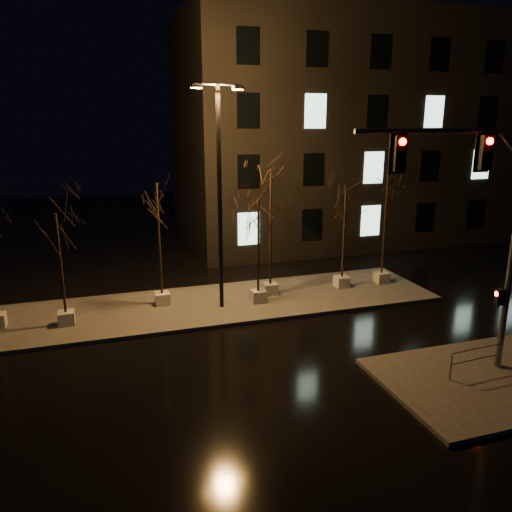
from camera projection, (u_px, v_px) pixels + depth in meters
name	position (u px, v px, depth m)	size (l,w,h in m)	color
ground	(239.00, 366.00, 17.39)	(90.00, 90.00, 0.00)	black
median	(204.00, 306.00, 22.88)	(22.00, 5.00, 0.15)	#43403B
sidewalk_corner	(488.00, 379.00, 16.35)	(7.00, 5.00, 0.15)	#43403B
building	(357.00, 132.00, 36.07)	(25.00, 12.00, 15.00)	black
tree_1	(58.00, 239.00, 19.65)	(1.80, 1.80, 4.76)	beige
tree_2	(158.00, 211.00, 21.70)	(1.80, 1.80, 5.68)	beige
tree_3	(258.00, 223.00, 22.20)	(1.80, 1.80, 4.88)	beige
tree_4	(271.00, 201.00, 22.98)	(1.80, 1.80, 5.99)	beige
tree_5	(345.00, 212.00, 24.23)	(1.80, 1.80, 5.08)	beige
tree_6	(387.00, 200.00, 24.76)	(1.80, 1.80, 5.71)	beige
traffic_signal_mast	(481.00, 218.00, 15.55)	(6.41, 1.14, 7.90)	#55575D
streetlight_main	(219.00, 184.00, 21.11)	(2.37, 0.91, 9.60)	black
guard_rail_a	(477.00, 357.00, 16.41)	(2.17, 0.19, 0.94)	#55575D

